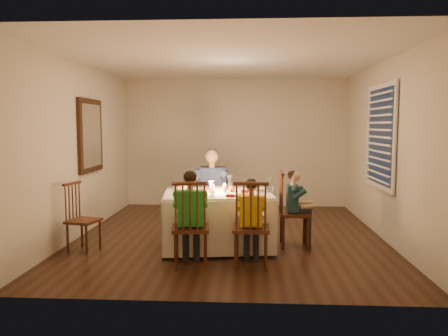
# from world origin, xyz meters

# --- Properties ---
(ground) EXTENTS (5.00, 5.00, 0.00)m
(ground) POSITION_xyz_m (0.00, 0.00, 0.00)
(ground) COLOR black
(ground) RESTS_ON ground
(wall_left) EXTENTS (0.02, 5.00, 2.60)m
(wall_left) POSITION_xyz_m (-2.25, 0.00, 1.30)
(wall_left) COLOR beige
(wall_left) RESTS_ON ground
(wall_right) EXTENTS (0.02, 5.00, 2.60)m
(wall_right) POSITION_xyz_m (2.25, 0.00, 1.30)
(wall_right) COLOR beige
(wall_right) RESTS_ON ground
(wall_back) EXTENTS (4.50, 0.02, 2.60)m
(wall_back) POSITION_xyz_m (0.00, 2.50, 1.30)
(wall_back) COLOR beige
(wall_back) RESTS_ON ground
(ceiling) EXTENTS (5.00, 5.00, 0.00)m
(ceiling) POSITION_xyz_m (0.00, 0.00, 2.60)
(ceiling) COLOR white
(ceiling) RESTS_ON wall_back
(dining_table) EXTENTS (1.58, 1.23, 0.73)m
(dining_table) POSITION_xyz_m (-0.14, -0.65, 0.54)
(dining_table) COLOR white
(dining_table) RESTS_ON ground
(chair_adult) EXTENTS (0.44, 0.42, 1.03)m
(chair_adult) POSITION_xyz_m (-0.29, 0.15, 0.00)
(chair_adult) COLOR #32170D
(chair_adult) RESTS_ON ground
(chair_near_left) EXTENTS (0.47, 0.45, 1.03)m
(chair_near_left) POSITION_xyz_m (-0.40, -1.46, 0.00)
(chair_near_left) COLOR #32170D
(chair_near_left) RESTS_ON ground
(chair_near_right) EXTENTS (0.44, 0.42, 1.03)m
(chair_near_right) POSITION_xyz_m (0.31, -1.42, 0.00)
(chair_near_right) COLOR #32170D
(chair_near_right) RESTS_ON ground
(chair_end) EXTENTS (0.41, 0.43, 1.03)m
(chair_end) POSITION_xyz_m (0.91, -0.53, 0.00)
(chair_end) COLOR #32170D
(chair_end) RESTS_ON ground
(chair_extra) EXTENTS (0.44, 0.45, 0.92)m
(chair_extra) POSITION_xyz_m (-1.90, -0.90, 0.00)
(chair_extra) COLOR #32170D
(chair_extra) RESTS_ON ground
(adult) EXTENTS (0.50, 0.46, 1.30)m
(adult) POSITION_xyz_m (-0.29, 0.15, 0.00)
(adult) COLOR navy
(adult) RESTS_ON ground
(child_green) EXTENTS (0.43, 0.41, 1.14)m
(child_green) POSITION_xyz_m (-0.40, -1.46, 0.00)
(child_green) COLOR green
(child_green) RESTS_ON ground
(child_yellow) EXTENTS (0.35, 0.32, 1.05)m
(child_yellow) POSITION_xyz_m (0.31, -1.42, 0.00)
(child_yellow) COLOR gold
(child_yellow) RESTS_ON ground
(child_teal) EXTENTS (0.32, 0.35, 1.05)m
(child_teal) POSITION_xyz_m (0.91, -0.53, 0.00)
(child_teal) COLOR #1A3B43
(child_teal) RESTS_ON ground
(setting_adult) EXTENTS (0.29, 0.29, 0.02)m
(setting_adult) POSITION_xyz_m (-0.16, -0.33, 0.77)
(setting_adult) COLOR white
(setting_adult) RESTS_ON dining_table
(setting_green) EXTENTS (0.29, 0.29, 0.02)m
(setting_green) POSITION_xyz_m (-0.36, -1.01, 0.77)
(setting_green) COLOR white
(setting_green) RESTS_ON dining_table
(setting_yellow) EXTENTS (0.29, 0.29, 0.02)m
(setting_yellow) POSITION_xyz_m (0.22, -0.95, 0.77)
(setting_yellow) COLOR white
(setting_yellow) RESTS_ON dining_table
(setting_teal) EXTENTS (0.29, 0.29, 0.02)m
(setting_teal) POSITION_xyz_m (0.40, -0.58, 0.77)
(setting_teal) COLOR white
(setting_teal) RESTS_ON dining_table
(candle_left) EXTENTS (0.06, 0.06, 0.10)m
(candle_left) POSITION_xyz_m (-0.21, -0.66, 0.81)
(candle_left) COLOR silver
(candle_left) RESTS_ON dining_table
(candle_right) EXTENTS (0.06, 0.06, 0.10)m
(candle_right) POSITION_xyz_m (-0.04, -0.64, 0.81)
(candle_right) COLOR silver
(candle_right) RESTS_ON dining_table
(squash) EXTENTS (0.09, 0.09, 0.09)m
(squash) POSITION_xyz_m (-0.70, -0.42, 0.80)
(squash) COLOR yellow
(squash) RESTS_ON dining_table
(orange_fruit) EXTENTS (0.08, 0.08, 0.08)m
(orange_fruit) POSITION_xyz_m (0.05, -0.58, 0.80)
(orange_fruit) COLOR #FD4E15
(orange_fruit) RESTS_ON dining_table
(serving_bowl) EXTENTS (0.25, 0.25, 0.05)m
(serving_bowl) POSITION_xyz_m (-0.69, -0.39, 0.78)
(serving_bowl) COLOR white
(serving_bowl) RESTS_ON dining_table
(wall_mirror) EXTENTS (0.06, 0.95, 1.15)m
(wall_mirror) POSITION_xyz_m (-2.22, 0.30, 1.50)
(wall_mirror) COLOR black
(wall_mirror) RESTS_ON wall_left
(window_blinds) EXTENTS (0.07, 1.34, 1.54)m
(window_blinds) POSITION_xyz_m (2.21, 0.10, 1.50)
(window_blinds) COLOR black
(window_blinds) RESTS_ON wall_right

